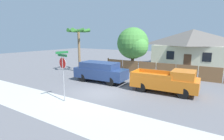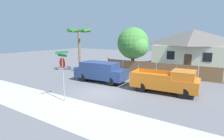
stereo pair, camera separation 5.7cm
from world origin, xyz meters
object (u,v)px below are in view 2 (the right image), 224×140
Objects in this scene: palm_tree at (79,35)px; stop_sign at (63,68)px; house at (192,47)px; red_suv at (101,71)px; oak_tree at (134,44)px; orange_pickup at (167,81)px.

palm_tree reaches higher than stop_sign.
house is 2.02× the size of palm_tree.
palm_tree is 6.29m from red_suv.
house reaches higher than palm_tree.
oak_tree is 8.73m from orange_pickup.
house is 15.74m from palm_tree.
stop_sign is (5.78, -7.78, -2.17)m from palm_tree.
orange_pickup is 7.59m from stop_sign.
house reaches higher than red_suv.
oak_tree is 1.62× the size of stop_sign.
palm_tree is at bearing -132.47° from house.
oak_tree reaches higher than palm_tree.
oak_tree is 11.67m from stop_sign.
house is 1.96× the size of oak_tree.
palm_tree is at bearing 165.06° from orange_pickup.
orange_pickup is at bearing 55.79° from stop_sign.
red_suv is 5.67m from stop_sign.
red_suv is (-5.82, -13.89, -1.70)m from house.
stop_sign reaches higher than orange_pickup.
palm_tree is 1.57× the size of stop_sign.
oak_tree is 6.61m from red_suv.
stop_sign is (-5.11, -5.45, 1.36)m from orange_pickup.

